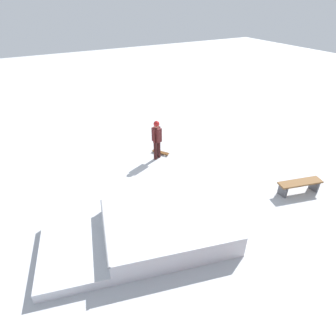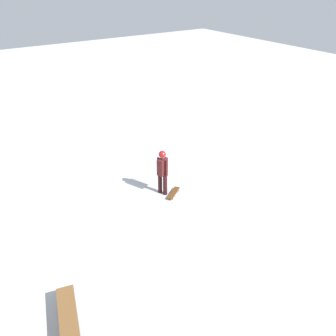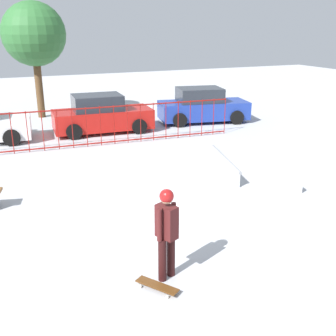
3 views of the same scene
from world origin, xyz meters
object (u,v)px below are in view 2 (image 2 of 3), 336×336
skate_ramp (27,193)px  skater (162,169)px  park_bench (68,318)px  skateboard (173,193)px

skate_ramp → skater: bearing=-104.7°
skate_ramp → park_bench: skate_ramp is taller
skater → skateboard: bearing=-70.4°
skater → park_bench: size_ratio=1.05×
park_bench → skater: bearing=-54.4°
skateboard → park_bench: 5.79m
skater → skateboard: skater is taller
skate_ramp → skater: (-2.24, -4.16, 0.69)m
skateboard → park_bench: size_ratio=0.47×
skate_ramp → park_bench: bearing=-171.5°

